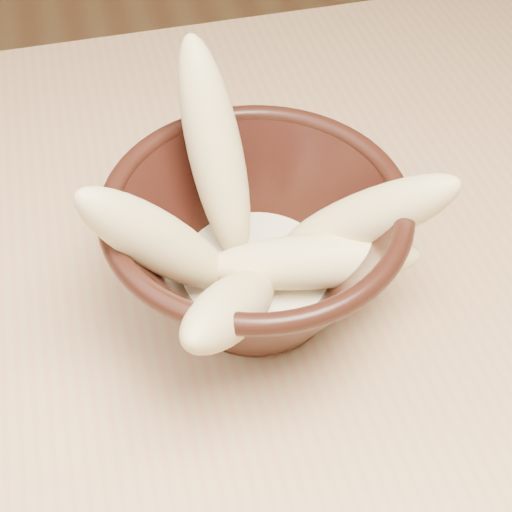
{
  "coord_description": "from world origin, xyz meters",
  "views": [
    {
      "loc": [
        -0.17,
        -0.37,
        1.2
      ],
      "look_at": [
        -0.08,
        -0.03,
        0.81
      ],
      "focal_mm": 50.0,
      "sensor_mm": 36.0,
      "label": 1
    }
  ],
  "objects": [
    {
      "name": "table",
      "position": [
        0.0,
        0.0,
        0.67
      ],
      "size": [
        1.2,
        0.8,
        0.75
      ],
      "color": "tan",
      "rests_on": "ground"
    },
    {
      "name": "bowl",
      "position": [
        -0.08,
        -0.03,
        0.82
      ],
      "size": [
        0.22,
        0.22,
        0.12
      ],
      "rotation": [
        0.0,
        0.0,
        -0.39
      ],
      "color": "black",
      "rests_on": "table"
    },
    {
      "name": "milk_puddle",
      "position": [
        -0.08,
        -0.03,
        0.79
      ],
      "size": [
        0.12,
        0.12,
        0.02
      ],
      "primitive_type": "cylinder",
      "color": "beige",
      "rests_on": "bowl"
    },
    {
      "name": "banana_upright",
      "position": [
        -0.1,
        0.03,
        0.87
      ],
      "size": [
        0.06,
        0.12,
        0.16
      ],
      "primitive_type": "ellipsoid",
      "rotation": [
        0.54,
        0.0,
        3.27
      ],
      "color": "#D4C07D",
      "rests_on": "bowl"
    },
    {
      "name": "banana_left",
      "position": [
        -0.15,
        -0.04,
        0.85
      ],
      "size": [
        0.13,
        0.05,
        0.14
      ],
      "primitive_type": "ellipsoid",
      "rotation": [
        0.64,
        0.0,
        -1.46
      ],
      "color": "#D4C07D",
      "rests_on": "bowl"
    },
    {
      "name": "banana_right",
      "position": [
        -0.01,
        -0.04,
        0.84
      ],
      "size": [
        0.14,
        0.1,
        0.13
      ],
      "primitive_type": "ellipsoid",
      "rotation": [
        0.88,
        0.0,
        1.1
      ],
      "color": "#D4C07D",
      "rests_on": "bowl"
    },
    {
      "name": "banana_across",
      "position": [
        -0.05,
        -0.05,
        0.82
      ],
      "size": [
        0.16,
        0.08,
        0.05
      ],
      "primitive_type": "ellipsoid",
      "rotation": [
        1.5,
        0.0,
        1.34
      ],
      "color": "#D4C07D",
      "rests_on": "bowl"
    },
    {
      "name": "banana_front",
      "position": [
        -0.11,
        -0.09,
        0.84
      ],
      "size": [
        0.12,
        0.14,
        0.12
      ],
      "primitive_type": "ellipsoid",
      "rotation": [
        0.96,
        0.0,
        -0.61
      ],
      "color": "#D4C07D",
      "rests_on": "bowl"
    }
  ]
}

